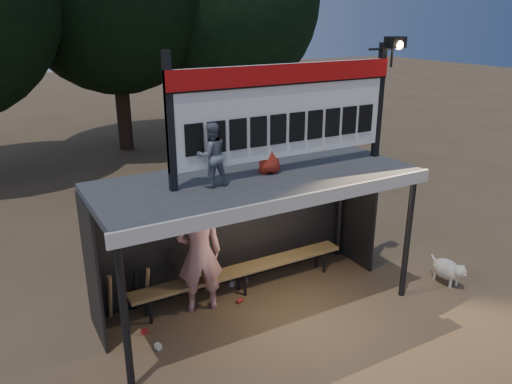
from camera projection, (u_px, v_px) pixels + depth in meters
ground at (257, 307)px, 8.39m from camera, size 80.00×80.00×0.00m
player at (199, 253)px, 8.03m from camera, size 0.83×0.64×2.03m
child_a at (212, 155)px, 7.01m from camera, size 0.46×0.36×0.92m
child_b at (269, 142)px, 7.61m from camera, size 0.49×0.34×0.97m
dugout_shelter at (250, 200)px, 7.97m from camera, size 5.10×2.08×2.32m
scoreboard_assembly at (290, 107)px, 7.53m from camera, size 4.10×0.27×1.99m
bench at (242, 270)px, 8.70m from camera, size 4.00×0.35×0.48m
dog at (448, 270)px, 9.05m from camera, size 0.36×0.81×0.49m
bats at (129, 292)px, 8.04m from camera, size 0.67×0.35×0.84m
litter at (207, 307)px, 8.33m from camera, size 2.24×1.21×0.08m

